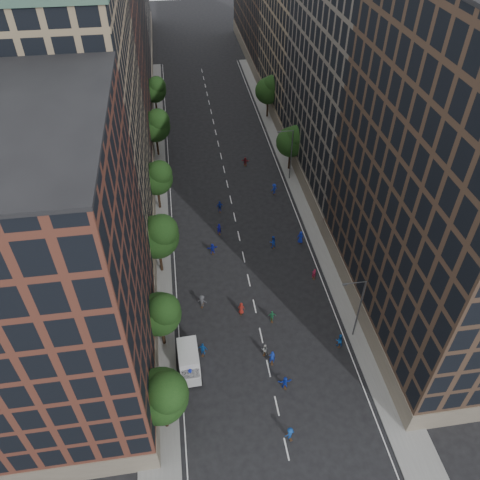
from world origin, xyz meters
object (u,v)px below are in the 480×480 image
(skater_2, at_px, (339,340))
(streetlamp_far, at_px, (290,152))
(streetlamp_near, at_px, (358,306))
(skater_1, at_px, (272,357))
(skater_0, at_px, (191,376))
(cargo_van, at_px, (189,361))

(skater_2, bearing_deg, streetlamp_far, -85.46)
(streetlamp_near, distance_m, skater_1, 10.98)
(skater_1, bearing_deg, streetlamp_near, -164.24)
(skater_1, xyz_separation_m, skater_2, (8.01, 1.15, -0.05))
(skater_1, height_order, skater_2, skater_1)
(skater_1, bearing_deg, skater_0, 8.91)
(streetlamp_far, height_order, skater_0, streetlamp_far)
(skater_2, bearing_deg, streetlamp_near, -140.86)
(skater_2, bearing_deg, cargo_van, 9.66)
(streetlamp_near, height_order, skater_2, streetlamp_near)
(streetlamp_near, height_order, streetlamp_far, same)
(skater_0, distance_m, skater_1, 9.04)
(streetlamp_near, bearing_deg, skater_2, -148.53)
(skater_1, distance_m, skater_2, 8.09)
(skater_1, bearing_deg, cargo_van, -0.92)
(streetlamp_near, relative_size, streetlamp_far, 1.00)
(skater_1, relative_size, skater_2, 1.06)
(streetlamp_far, bearing_deg, streetlamp_near, -90.00)
(streetlamp_far, height_order, cargo_van, streetlamp_far)
(streetlamp_near, distance_m, streetlamp_far, 33.00)
(streetlamp_far, height_order, skater_1, streetlamp_far)
(streetlamp_near, xyz_separation_m, skater_0, (-18.87, -3.28, -4.21))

